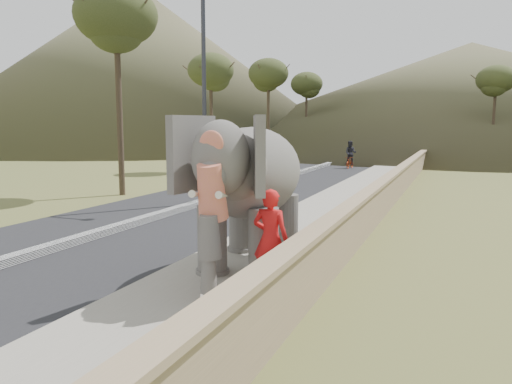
{
  "coord_description": "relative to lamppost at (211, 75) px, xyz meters",
  "views": [
    {
      "loc": [
        3.95,
        -4.94,
        3.06
      ],
      "look_at": [
        0.2,
        4.34,
        1.7
      ],
      "focal_mm": 35.0,
      "sensor_mm": 36.0,
      "label": 1
    }
  ],
  "objects": [
    {
      "name": "lamppost",
      "position": [
        0.0,
        0.0,
        0.0
      ],
      "size": [
        1.76,
        0.36,
        8.0
      ],
      "color": "#2D2D32",
      "rests_on": "ground"
    },
    {
      "name": "ground",
      "position": [
        4.69,
        -12.0,
        -4.87
      ],
      "size": [
        160.0,
        160.0,
        0.0
      ],
      "primitive_type": "plane",
      "color": "olive",
      "rests_on": "ground"
    },
    {
      "name": "trees",
      "position": [
        3.75,
        16.54,
        -0.86
      ],
      "size": [
        47.62,
        44.08,
        9.09
      ],
      "color": "#473828",
      "rests_on": "ground"
    },
    {
      "name": "motorcyclist",
      "position": [
        1.73,
        17.67,
        -4.09
      ],
      "size": [
        0.85,
        1.59,
        1.92
      ],
      "color": "#972A0D",
      "rests_on": "ground"
    },
    {
      "name": "road",
      "position": [
        -0.31,
        -2.0,
        -4.86
      ],
      "size": [
        7.0,
        120.0,
        0.03
      ],
      "primitive_type": "cube",
      "color": "black",
      "rests_on": "ground"
    },
    {
      "name": "median",
      "position": [
        -0.31,
        -2.0,
        -4.76
      ],
      "size": [
        0.35,
        120.0,
        0.22
      ],
      "primitive_type": "cube",
      "color": "black",
      "rests_on": "ground"
    },
    {
      "name": "hill_left",
      "position": [
        -33.31,
        43.0,
        6.13
      ],
      "size": [
        60.0,
        60.0,
        22.0
      ],
      "primitive_type": "cone",
      "color": "brown",
      "rests_on": "ground"
    },
    {
      "name": "elephant_and_man",
      "position": [
        4.71,
        -7.46,
        -3.23
      ],
      "size": [
        2.53,
        4.35,
        3.01
      ],
      "color": "slate",
      "rests_on": "ground"
    },
    {
      "name": "hill_far",
      "position": [
        9.69,
        58.0,
        2.13
      ],
      "size": [
        80.0,
        80.0,
        14.0
      ],
      "primitive_type": "cone",
      "color": "brown",
      "rests_on": "ground"
    },
    {
      "name": "parapet",
      "position": [
        6.34,
        -2.0,
        -4.32
      ],
      "size": [
        0.3,
        120.0,
        1.1
      ],
      "primitive_type": "cube",
      "color": "tan",
      "rests_on": "ground"
    },
    {
      "name": "signboard",
      "position": [
        0.19,
        -0.11,
        -3.23
      ],
      "size": [
        0.6,
        0.08,
        2.4
      ],
      "color": "#2D2D33",
      "rests_on": "ground"
    },
    {
      "name": "walkway",
      "position": [
        4.69,
        -2.0,
        -4.8
      ],
      "size": [
        3.0,
        120.0,
        0.15
      ],
      "primitive_type": "cube",
      "color": "#9E9687",
      "rests_on": "ground"
    }
  ]
}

